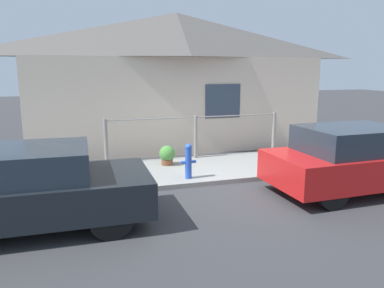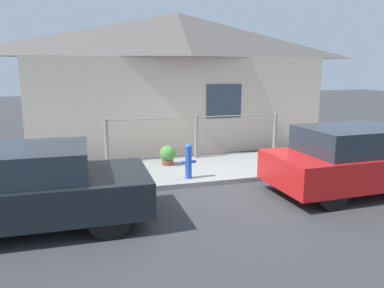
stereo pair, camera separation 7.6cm
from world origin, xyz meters
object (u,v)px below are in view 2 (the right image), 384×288
(car_right, at_px, (355,160))
(potted_plant_near_hydrant, at_px, (168,155))
(fire_hydrant, at_px, (188,160))
(car_left, at_px, (31,187))

(car_right, height_order, potted_plant_near_hydrant, car_right)
(car_right, relative_size, fire_hydrant, 4.66)
(car_right, xyz_separation_m, potted_plant_near_hydrant, (-3.29, 2.86, -0.31))
(car_left, distance_m, car_right, 6.19)
(fire_hydrant, relative_size, potted_plant_near_hydrant, 1.58)
(car_right, relative_size, potted_plant_near_hydrant, 7.35)
(car_right, bearing_deg, car_left, 178.77)
(car_left, height_order, car_right, car_right)
(car_left, xyz_separation_m, car_right, (6.19, -0.00, 0.01))
(potted_plant_near_hydrant, bearing_deg, car_right, -41.01)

